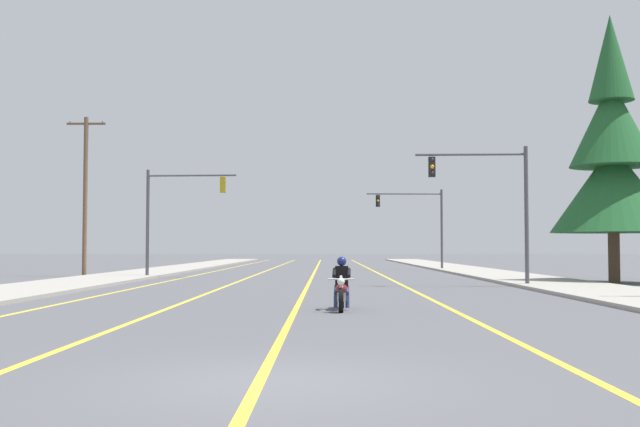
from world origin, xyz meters
TOP-DOWN VIEW (x-y plane):
  - ground_plane at (0.00, 0.00)m, footprint 400.00×400.00m
  - lane_stripe_center at (-0.16, 45.00)m, footprint 0.16×100.00m
  - lane_stripe_left at (-3.76, 45.00)m, footprint 0.16×100.00m
  - lane_stripe_right at (4.15, 45.00)m, footprint 0.16×100.00m
  - lane_stripe_far_left at (-7.39, 45.00)m, footprint 0.16×100.00m
  - sidewalk_kerb_right at (11.06, 40.00)m, footprint 4.40×110.00m
  - sidewalk_kerb_left at (-11.06, 40.00)m, footprint 4.40×110.00m
  - motorcycle_with_rider at (1.11, 11.01)m, footprint 0.70×2.19m
  - traffic_signal_near_right at (8.11, 23.48)m, footprint 4.96×0.39m
  - traffic_signal_near_left at (-8.10, 33.16)m, footprint 5.23×0.50m
  - traffic_signal_mid_right at (7.83, 47.91)m, footprint 5.89×0.57m
  - utility_pole_left_near at (-13.78, 34.99)m, footprint 2.33×0.26m
  - conifer_tree_right_verge_near at (14.63, 26.79)m, footprint 5.98×5.98m

SIDE VIEW (x-z plane):
  - ground_plane at x=0.00m, z-range 0.00..0.00m
  - lane_stripe_center at x=-0.16m, z-range 0.00..0.01m
  - lane_stripe_left at x=-3.76m, z-range 0.00..0.01m
  - lane_stripe_right at x=4.15m, z-range 0.00..0.01m
  - lane_stripe_far_left at x=-7.39m, z-range 0.00..0.01m
  - sidewalk_kerb_right at x=11.06m, z-range 0.00..0.14m
  - sidewalk_kerb_left at x=-11.06m, z-range 0.00..0.14m
  - motorcycle_with_rider at x=1.11m, z-range -0.14..1.32m
  - traffic_signal_near_right at x=8.11m, z-range 1.00..7.20m
  - traffic_signal_near_left at x=-8.10m, z-range 1.02..7.22m
  - traffic_signal_mid_right at x=7.83m, z-range 1.06..7.26m
  - utility_pole_left_near at x=-13.78m, z-range 0.23..9.79m
  - conifer_tree_right_verge_near at x=14.63m, z-range -0.55..12.62m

